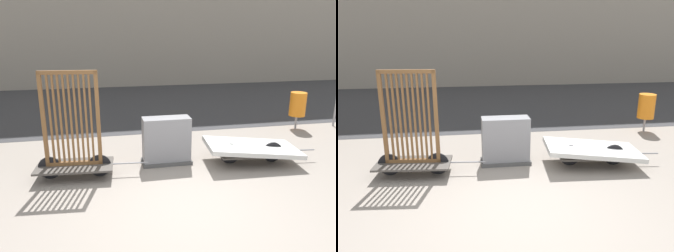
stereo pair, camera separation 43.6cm
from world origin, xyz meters
The scene contains 6 objects.
ground_plane centered at (0.00, 0.00, 0.00)m, with size 60.00×60.00×0.00m, color gray.
road_strip centered at (0.00, 8.30, 0.00)m, with size 56.00×8.28×0.01m.
bike_cart_with_bedframe centered at (-1.85, 1.65, 0.70)m, with size 2.18×0.86×2.09m.
bike_cart_with_mattress centered at (1.86, 1.65, 0.33)m, with size 2.47×1.27×0.48m.
utility_cabinet centered at (0.04, 2.00, 0.47)m, with size 1.07×0.46×1.02m.
trash_bin centered at (4.30, 3.81, 0.73)m, with size 0.45×0.45×1.08m.
Camera 1 is at (-1.28, -4.51, 2.76)m, focal length 35.00 mm.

